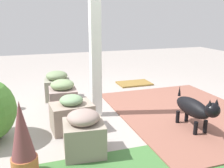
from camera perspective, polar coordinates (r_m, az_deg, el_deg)
ground_plane at (r=3.59m, az=0.47°, el=-6.36°), size 12.00×12.00×0.00m
brick_path at (r=3.69m, az=16.16°, el=-6.21°), size 1.80×2.40×0.02m
porch_pillar at (r=3.27m, az=-3.82°, el=10.40°), size 0.13×0.13×2.09m
stone_planter_nearest at (r=4.19m, az=-12.20°, el=-0.33°), size 0.42×0.42×0.46m
stone_planter_near at (r=3.59m, az=-10.96°, el=-2.87°), size 0.39×0.43×0.47m
stone_planter_mid at (r=3.04m, az=-8.99°, el=-6.78°), size 0.50×0.37×0.43m
stone_planter_far at (r=2.52m, az=-6.35°, el=-10.97°), size 0.42×0.41×0.45m
terracotta_pot_spiky at (r=2.26m, az=-19.47°, el=-11.95°), size 0.22×0.22×0.67m
dog at (r=3.10m, az=18.10°, el=-5.22°), size 0.20×0.70×0.48m
doormat at (r=5.04m, az=5.02°, el=0.15°), size 0.65×0.43×0.03m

